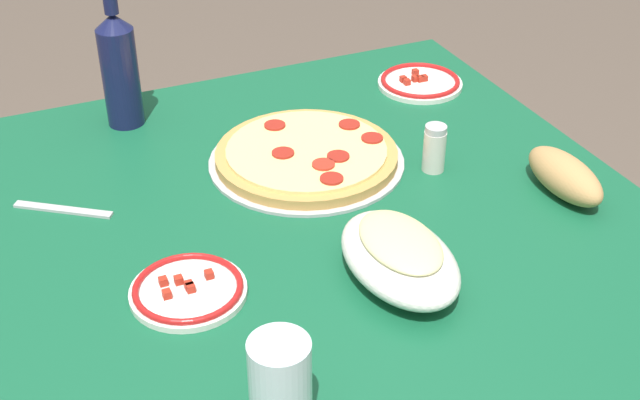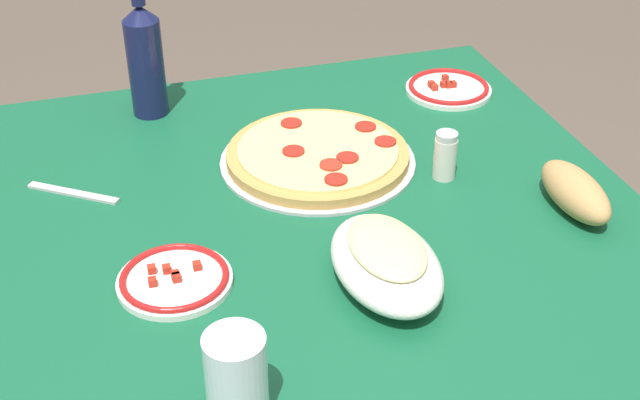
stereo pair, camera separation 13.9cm
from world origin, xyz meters
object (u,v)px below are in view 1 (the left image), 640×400
(baked_pasta_dish, at_px, (399,255))
(bread_loaf, at_px, (565,176))
(pepperoni_pizza, at_px, (307,156))
(water_glass, at_px, (280,383))
(side_plate_far, at_px, (420,82))
(wine_bottle, at_px, (119,67))
(side_plate_near, at_px, (188,290))
(spice_shaker, at_px, (434,148))
(dining_table, at_px, (320,270))

(baked_pasta_dish, distance_m, bread_loaf, 0.38)
(pepperoni_pizza, relative_size, water_glass, 2.85)
(pepperoni_pizza, relative_size, baked_pasta_dish, 1.46)
(side_plate_far, bearing_deg, pepperoni_pizza, -60.29)
(wine_bottle, distance_m, side_plate_far, 0.62)
(pepperoni_pizza, bearing_deg, side_plate_near, -47.94)
(pepperoni_pizza, xyz_separation_m, wine_bottle, (-0.28, -0.26, 0.10))
(baked_pasta_dish, height_order, water_glass, water_glass)
(baked_pasta_dish, distance_m, side_plate_far, 0.65)
(side_plate_far, distance_m, spice_shaker, 0.34)
(bread_loaf, xyz_separation_m, spice_shaker, (-0.15, -0.16, 0.01))
(water_glass, distance_m, bread_loaf, 0.68)
(water_glass, distance_m, spice_shaker, 0.63)
(side_plate_far, bearing_deg, side_plate_near, -54.02)
(pepperoni_pizza, distance_m, bread_loaf, 0.45)
(side_plate_near, bearing_deg, spice_shaker, 107.91)
(dining_table, relative_size, pepperoni_pizza, 3.22)
(dining_table, distance_m, baked_pasta_dish, 0.25)
(side_plate_near, relative_size, side_plate_far, 0.96)
(baked_pasta_dish, bearing_deg, water_glass, -54.18)
(dining_table, xyz_separation_m, side_plate_near, (0.11, -0.25, 0.12))
(spice_shaker, bearing_deg, pepperoni_pizza, -119.44)
(pepperoni_pizza, distance_m, side_plate_far, 0.39)
(side_plate_far, xyz_separation_m, bread_loaf, (0.46, 0.02, 0.02))
(dining_table, xyz_separation_m, spice_shaker, (-0.05, 0.24, 0.16))
(spice_shaker, bearing_deg, side_plate_near, -72.09)
(baked_pasta_dish, xyz_separation_m, water_glass, (0.19, -0.26, 0.02))
(wine_bottle, relative_size, side_plate_far, 1.65)
(side_plate_far, height_order, bread_loaf, bread_loaf)
(baked_pasta_dish, distance_m, side_plate_near, 0.31)
(spice_shaker, bearing_deg, bread_loaf, 46.42)
(pepperoni_pizza, xyz_separation_m, spice_shaker, (0.11, 0.20, 0.03))
(pepperoni_pizza, height_order, bread_loaf, bread_loaf)
(baked_pasta_dish, relative_size, spice_shaker, 2.76)
(wine_bottle, height_order, side_plate_far, wine_bottle)
(baked_pasta_dish, height_order, bread_loaf, baked_pasta_dish)
(baked_pasta_dish, bearing_deg, dining_table, -168.34)
(baked_pasta_dish, distance_m, wine_bottle, 0.69)
(pepperoni_pizza, distance_m, baked_pasta_dish, 0.36)
(bread_loaf, distance_m, spice_shaker, 0.22)
(wine_bottle, relative_size, bread_loaf, 1.65)
(pepperoni_pizza, height_order, spice_shaker, spice_shaker)
(dining_table, distance_m, side_plate_far, 0.54)
(dining_table, bearing_deg, water_glass, -29.86)
(side_plate_near, distance_m, bread_loaf, 0.66)
(side_plate_far, distance_m, bread_loaf, 0.46)
(water_glass, relative_size, bread_loaf, 0.69)
(water_glass, relative_size, spice_shaker, 1.41)
(wine_bottle, bearing_deg, side_plate_near, -4.14)
(side_plate_near, bearing_deg, pepperoni_pizza, 132.06)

